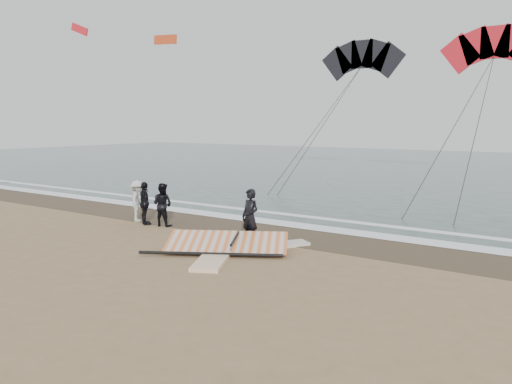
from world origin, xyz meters
TOP-DOWN VIEW (x-y plane):
  - ground at (0.00, 0.00)m, footprint 120.00×120.00m
  - sea at (0.00, 33.00)m, footprint 120.00×54.00m
  - wet_sand at (0.00, 4.50)m, footprint 120.00×2.80m
  - foam_near at (0.00, 5.90)m, footprint 120.00×0.90m
  - foam_far at (0.00, 7.60)m, footprint 120.00×0.45m
  - man_main at (0.24, 2.62)m, footprint 0.71×0.54m
  - board_white at (0.35, 0.73)m, footprint 1.85×2.78m
  - board_cream at (1.02, 2.74)m, footprint 1.72×2.18m
  - trio_cluster at (-4.77, 3.15)m, footprint 2.38×1.29m
  - sail_rig at (0.11, 1.65)m, footprint 3.75×3.24m
  - kite_red at (3.43, 24.82)m, footprint 7.27×8.07m
  - kite_dark at (-5.35, 25.07)m, footprint 6.98×6.79m
  - distant_kites at (-35.38, 29.00)m, footprint 19.02×2.12m

SIDE VIEW (x-z plane):
  - ground at x=0.00m, z-range 0.00..0.00m
  - wet_sand at x=0.00m, z-range 0.00..0.01m
  - sea at x=0.00m, z-range 0.00..0.02m
  - foam_near at x=0.00m, z-range 0.02..0.03m
  - foam_far at x=0.00m, z-range 0.02..0.03m
  - board_cream at x=1.02m, z-range 0.00..0.09m
  - board_white at x=0.35m, z-range 0.00..0.11m
  - sail_rig at x=0.11m, z-range -0.05..0.44m
  - trio_cluster at x=-4.77m, z-range -0.01..1.59m
  - man_main at x=0.24m, z-range 0.00..1.74m
  - kite_dark at x=-5.35m, z-range 0.36..15.83m
  - kite_red at x=3.43m, z-range -0.77..17.03m
  - distant_kites at x=-35.38m, z-range 11.27..15.62m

